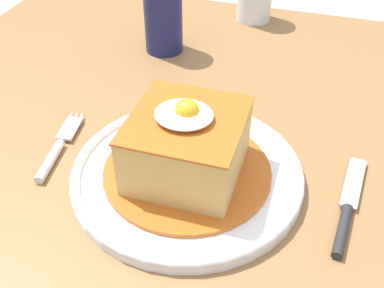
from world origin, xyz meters
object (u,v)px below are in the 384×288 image
object	(u,v)px
soda_can	(163,17)
fork	(56,151)
knife	(346,216)
main_plate	(187,173)

from	to	relation	value
soda_can	fork	bearing A→B (deg)	-96.94
fork	knife	world-z (taller)	same
knife	soda_can	size ratio (longest dim) A/B	1.34
main_plate	soda_can	xyz separation A→B (m)	(-0.14, 0.31, 0.05)
fork	soda_can	size ratio (longest dim) A/B	1.14
main_plate	knife	world-z (taller)	main_plate
fork	knife	xyz separation A→B (m)	(0.37, -0.00, 0.00)
fork	soda_can	world-z (taller)	soda_can
main_plate	fork	distance (m)	0.18
main_plate	knife	xyz separation A→B (m)	(0.19, -0.01, -0.00)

